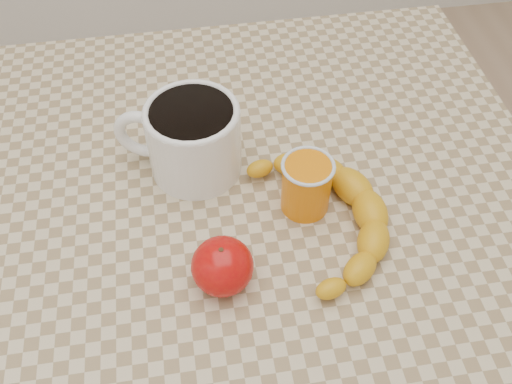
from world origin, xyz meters
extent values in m
cube|color=#C4B18A|center=(0.00, 0.00, 0.73)|extent=(0.80, 0.80, 0.04)
cube|color=#8F6D49|center=(0.00, 0.00, 0.68)|extent=(0.74, 0.74, 0.06)
cylinder|color=#8F6D49|center=(-0.35, 0.35, 0.35)|extent=(0.05, 0.05, 0.71)
cylinder|color=#8F6D49|center=(0.35, 0.35, 0.35)|extent=(0.05, 0.05, 0.71)
cylinder|color=white|center=(-0.07, 0.07, 0.80)|extent=(0.15, 0.15, 0.10)
cylinder|color=black|center=(-0.07, 0.07, 0.85)|extent=(0.10, 0.10, 0.01)
torus|color=white|center=(-0.07, 0.07, 0.85)|extent=(0.12, 0.12, 0.01)
torus|color=white|center=(-0.14, 0.10, 0.80)|extent=(0.08, 0.04, 0.08)
cylinder|color=orange|center=(0.06, -0.01, 0.79)|extent=(0.06, 0.06, 0.07)
torus|color=silver|center=(0.06, -0.01, 0.82)|extent=(0.07, 0.07, 0.00)
ellipsoid|color=#A70508|center=(-0.06, -0.11, 0.78)|extent=(0.09, 0.09, 0.07)
cylinder|color=#382311|center=(-0.06, -0.11, 0.81)|extent=(0.01, 0.01, 0.01)
camera|label=1|loc=(-0.07, -0.46, 1.32)|focal=40.00mm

